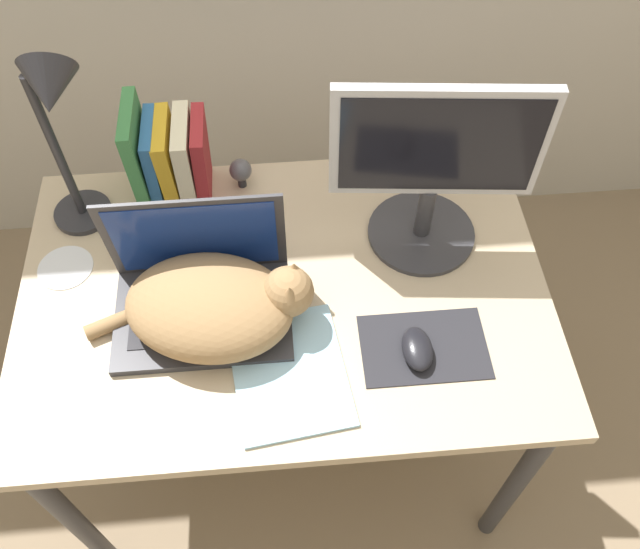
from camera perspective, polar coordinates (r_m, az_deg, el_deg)
The scene contains 11 objects.
desk at distance 1.51m, azimuth -2.92°, elevation -3.10°, with size 1.13×0.76×0.75m.
laptop at distance 1.40m, azimuth -9.99°, elevation -1.45°, with size 0.36×0.24×0.26m.
cat at distance 1.35m, azimuth -8.78°, elevation -2.58°, with size 0.47×0.31×0.15m.
external_monitor at distance 1.39m, azimuth 9.56°, elevation 8.94°, with size 0.42×0.24×0.41m.
mousepad at distance 1.38m, azimuth 8.74°, elevation -6.03°, with size 0.25×0.17×0.00m.
computer_mouse at distance 1.35m, azimuth 8.20°, elevation -6.20°, with size 0.06×0.10×0.04m.
book_row at distance 1.57m, azimuth -12.56°, elevation 9.40°, with size 0.17×0.17×0.25m.
desk_lamp at distance 1.42m, azimuth -21.35°, elevation 12.08°, with size 0.17×0.17×0.46m.
notepad at distance 1.34m, azimuth -2.48°, elevation -8.21°, with size 0.25×0.30×0.01m.
webcam at distance 1.61m, azimuth -6.70°, elevation 8.67°, with size 0.05×0.05×0.08m.
cd_disc at distance 1.57m, azimuth -20.65°, elevation 0.55°, with size 0.12×0.12×0.00m.
Camera 1 is at (0.01, -0.44, 1.94)m, focal length 38.00 mm.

